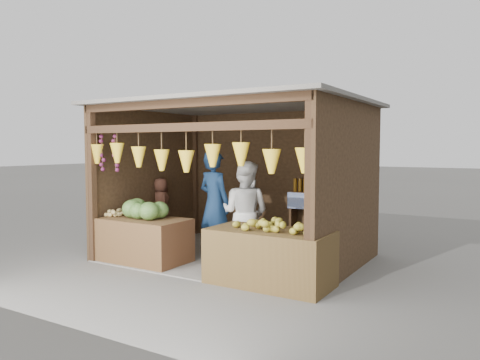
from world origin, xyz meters
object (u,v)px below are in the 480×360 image
at_px(counter_left, 144,240).
at_px(woman_standing, 245,213).
at_px(man_standing, 214,204).
at_px(vendor_seated, 161,203).
at_px(counter_right, 269,257).

xyz_separation_m(counter_left, woman_standing, (1.50, 0.76, 0.48)).
height_order(man_standing, woman_standing, man_standing).
bearing_deg(counter_left, vendor_seated, 119.25).
xyz_separation_m(man_standing, woman_standing, (0.71, -0.16, -0.08)).
bearing_deg(vendor_seated, counter_left, 146.28).
distance_m(counter_left, woman_standing, 1.75).
bearing_deg(woman_standing, counter_left, 21.02).
bearing_deg(man_standing, woman_standing, -179.88).
distance_m(counter_left, vendor_seated, 1.46).
height_order(counter_left, vendor_seated, vendor_seated).
xyz_separation_m(counter_right, vendor_seated, (-3.06, 1.28, 0.43)).
bearing_deg(man_standing, counter_left, 62.00).
distance_m(counter_right, man_standing, 1.95).
relative_size(counter_left, man_standing, 0.79).
relative_size(man_standing, woman_standing, 1.10).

